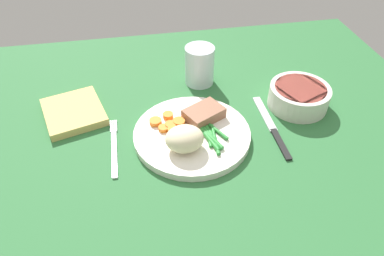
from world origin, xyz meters
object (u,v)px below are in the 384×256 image
(meat_portion, at_px, (204,114))
(knife, at_px, (272,127))
(salad_bowl, at_px, (299,95))
(napkin, at_px, (74,112))
(fork, at_px, (114,147))
(dinner_plate, at_px, (192,134))
(water_glass, at_px, (199,68))

(meat_portion, distance_m, knife, 0.15)
(salad_bowl, xyz_separation_m, napkin, (-0.50, 0.06, -0.02))
(meat_portion, xyz_separation_m, knife, (0.14, -0.04, -0.03))
(fork, bearing_deg, knife, -2.91)
(dinner_plate, height_order, salad_bowl, salad_bowl)
(dinner_plate, xyz_separation_m, meat_portion, (0.03, 0.04, 0.02))
(knife, height_order, salad_bowl, salad_bowl)
(dinner_plate, distance_m, meat_portion, 0.05)
(napkin, bearing_deg, dinner_plate, -25.98)
(meat_portion, distance_m, fork, 0.20)
(knife, bearing_deg, dinner_plate, 179.53)
(dinner_plate, xyz_separation_m, fork, (-0.16, -0.00, -0.01))
(meat_portion, distance_m, water_glass, 0.16)
(water_glass, bearing_deg, napkin, -165.40)
(dinner_plate, bearing_deg, salad_bowl, 13.71)
(salad_bowl, relative_size, napkin, 0.97)
(fork, distance_m, knife, 0.33)
(fork, relative_size, water_glass, 1.74)
(fork, bearing_deg, meat_portion, 9.01)
(meat_portion, bearing_deg, knife, -16.13)
(fork, bearing_deg, napkin, 122.09)
(knife, bearing_deg, fork, -179.58)
(knife, xyz_separation_m, water_glass, (-0.12, 0.20, 0.04))
(meat_portion, bearing_deg, salad_bowl, 6.32)
(fork, xyz_separation_m, salad_bowl, (0.42, 0.07, 0.03))
(knife, bearing_deg, water_glass, 121.00)
(dinner_plate, distance_m, water_glass, 0.21)
(dinner_plate, bearing_deg, meat_portion, 49.40)
(meat_portion, xyz_separation_m, water_glass, (0.02, 0.16, 0.01))
(dinner_plate, xyz_separation_m, napkin, (-0.25, 0.12, 0.00))
(dinner_plate, distance_m, fork, 0.16)
(meat_portion, distance_m, salad_bowl, 0.23)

